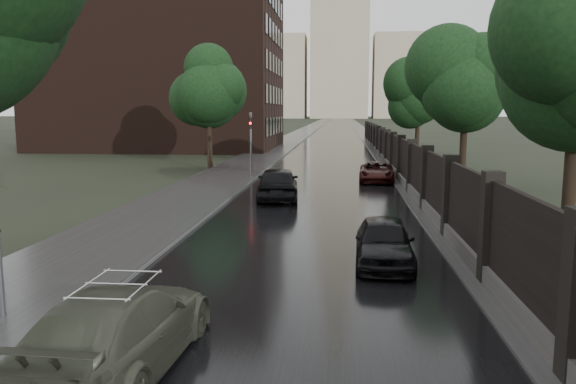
{
  "coord_description": "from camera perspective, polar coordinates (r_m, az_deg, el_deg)",
  "views": [
    {
      "loc": [
        1.05,
        -8.33,
        4.09
      ],
      "look_at": [
        -0.61,
        9.44,
        1.5
      ],
      "focal_mm": 35.0,
      "sensor_mm": 36.0,
      "label": 1
    }
  ],
  "objects": [
    {
      "name": "tree_right_b",
      "position": [
        31.02,
        17.58,
        9.47
      ],
      "size": [
        4.08,
        4.08,
        7.01
      ],
      "color": "black",
      "rests_on": "ground"
    },
    {
      "name": "hatchback_left",
      "position": [
        25.8,
        -1.05,
        0.89
      ],
      "size": [
        2.24,
        4.73,
        1.56
      ],
      "primitive_type": "imported",
      "rotation": [
        0.0,
        0.0,
        3.23
      ],
      "color": "black",
      "rests_on": "ground"
    },
    {
      "name": "tree_right_c",
      "position": [
        48.76,
        13.1,
        9.06
      ],
      "size": [
        4.08,
        4.08,
        7.01
      ],
      "color": "black",
      "rests_on": "ground"
    },
    {
      "name": "car_right_near",
      "position": [
        15.21,
        9.73,
        -4.98
      ],
      "size": [
        1.64,
        3.8,
        1.28
      ],
      "primitive_type": "imported",
      "rotation": [
        0.0,
        0.0,
        -0.03
      ],
      "color": "black",
      "rests_on": "ground"
    },
    {
      "name": "sidewalk_left",
      "position": [
        198.49,
        3.32,
        7.09
      ],
      "size": [
        4.0,
        420.0,
        0.16
      ],
      "primitive_type": "cube",
      "color": "#2D2D2D",
      "rests_on": "ground"
    },
    {
      "name": "traffic_light",
      "position": [
        33.79,
        -3.8,
        5.37
      ],
      "size": [
        0.16,
        0.32,
        4.0
      ],
      "color": "#59595E",
      "rests_on": "ground"
    },
    {
      "name": "verge_right",
      "position": [
        198.42,
        6.67,
        7.04
      ],
      "size": [
        3.0,
        420.0,
        0.08
      ],
      "primitive_type": "cube",
      "color": "#2D2D2D",
      "rests_on": "ground"
    },
    {
      "name": "stalinist_tower",
      "position": [
        310.23,
        5.28,
        14.58
      ],
      "size": [
        92.0,
        30.0,
        159.0
      ],
      "color": "tan",
      "rests_on": "ground"
    },
    {
      "name": "brick_building",
      "position": [
        63.54,
        -12.48,
        13.41
      ],
      "size": [
        24.0,
        18.0,
        20.0
      ],
      "primitive_type": "cube",
      "color": "black",
      "rests_on": "ground"
    },
    {
      "name": "tree_left_far",
      "position": [
        39.4,
        -8.07,
        9.86
      ],
      "size": [
        4.25,
        4.25,
        7.39
      ],
      "color": "black",
      "rests_on": "ground"
    },
    {
      "name": "fence_right",
      "position": [
        40.62,
        10.36,
        3.78
      ],
      "size": [
        0.45,
        75.72,
        2.7
      ],
      "color": "#383533",
      "rests_on": "ground"
    },
    {
      "name": "ground",
      "position": [
        9.34,
        -1.74,
        -17.73
      ],
      "size": [
        800.0,
        800.0,
        0.0
      ],
      "primitive_type": "plane",
      "color": "black",
      "rests_on": "ground"
    },
    {
      "name": "volga_sedan",
      "position": [
        9.46,
        -16.85,
        -13.19
      ],
      "size": [
        2.15,
        4.83,
        1.38
      ],
      "primitive_type": "imported",
      "rotation": [
        0.0,
        0.0,
        3.09
      ],
      "color": "#414436",
      "rests_on": "ground"
    },
    {
      "name": "car_right_far",
      "position": [
        32.82,
        9.0,
        2.03
      ],
      "size": [
        2.17,
        4.31,
        1.17
      ],
      "primitive_type": "imported",
      "rotation": [
        0.0,
        0.0,
        -0.05
      ],
      "color": "black",
      "rests_on": "ground"
    },
    {
      "name": "road",
      "position": [
        198.37,
        5.07,
        7.05
      ],
      "size": [
        8.0,
        420.0,
        0.02
      ],
      "primitive_type": "cube",
      "color": "black",
      "rests_on": "ground"
    }
  ]
}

